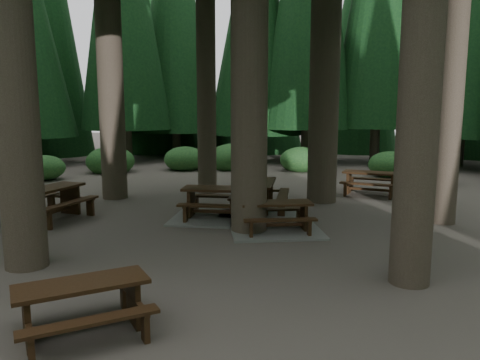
% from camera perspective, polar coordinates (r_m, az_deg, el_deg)
% --- Properties ---
extents(ground, '(80.00, 80.00, 0.00)m').
position_cam_1_polar(ground, '(11.11, -3.19, -6.34)').
color(ground, '#4B433D').
rests_on(ground, ground).
extents(picnic_table_a, '(2.52, 2.27, 0.72)m').
position_cam_1_polar(picnic_table_a, '(11.10, 4.42, -5.12)').
color(picnic_table_a, gray).
rests_on(picnic_table_a, ground).
extents(picnic_table_b, '(1.89, 2.21, 0.86)m').
position_cam_1_polar(picnic_table_b, '(13.09, -22.28, -2.11)').
color(picnic_table_b, '#321E0F').
rests_on(picnic_table_b, ground).
extents(picnic_table_c, '(2.58, 2.18, 0.83)m').
position_cam_1_polar(picnic_table_c, '(12.33, -2.48, -3.42)').
color(picnic_table_c, gray).
rests_on(picnic_table_c, ground).
extents(picnic_table_d, '(2.07, 1.80, 0.78)m').
position_cam_1_polar(picnic_table_d, '(16.25, 15.63, 0.05)').
color(picnic_table_d, '#321E0F').
rests_on(picnic_table_d, ground).
extents(picnic_table_e, '(2.10, 2.06, 0.71)m').
position_cam_1_polar(picnic_table_e, '(6.50, -18.66, -13.68)').
color(picnic_table_e, '#321E0F').
rests_on(picnic_table_e, ground).
extents(picnic_table_f, '(2.15, 2.56, 0.84)m').
position_cam_1_polar(picnic_table_f, '(13.28, 2.48, -2.52)').
color(picnic_table_f, gray).
rests_on(picnic_table_f, ground).
extents(shrub_ring, '(23.86, 24.64, 1.49)m').
position_cam_1_polar(shrub_ring, '(11.58, 1.10, -3.66)').
color(shrub_ring, '#1B5127').
rests_on(shrub_ring, ground).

